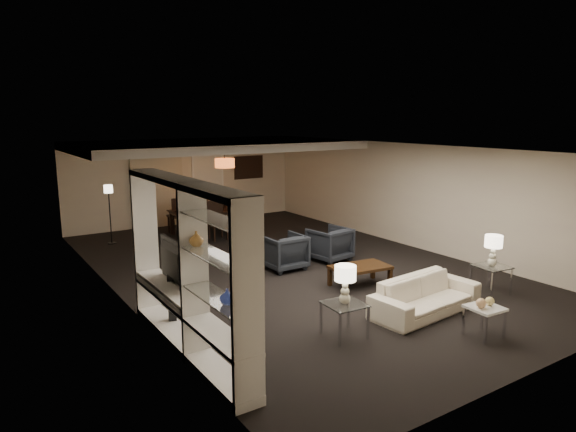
% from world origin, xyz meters
% --- Properties ---
extents(floor, '(11.00, 11.00, 0.00)m').
position_xyz_m(floor, '(0.00, 0.00, 0.00)').
color(floor, black).
rests_on(floor, ground).
extents(ceiling, '(7.00, 11.00, 0.02)m').
position_xyz_m(ceiling, '(0.00, 0.00, 2.50)').
color(ceiling, silver).
rests_on(ceiling, ground).
extents(wall_back, '(7.00, 0.02, 2.50)m').
position_xyz_m(wall_back, '(0.00, 5.50, 1.25)').
color(wall_back, beige).
rests_on(wall_back, ground).
extents(wall_front, '(7.00, 0.02, 2.50)m').
position_xyz_m(wall_front, '(0.00, -5.50, 1.25)').
color(wall_front, beige).
rests_on(wall_front, ground).
extents(wall_left, '(0.02, 11.00, 2.50)m').
position_xyz_m(wall_left, '(-3.50, 0.00, 1.25)').
color(wall_left, beige).
rests_on(wall_left, ground).
extents(wall_right, '(0.02, 11.00, 2.50)m').
position_xyz_m(wall_right, '(3.50, 0.00, 1.25)').
color(wall_right, beige).
rests_on(wall_right, ground).
extents(ceiling_soffit, '(7.00, 4.00, 0.20)m').
position_xyz_m(ceiling_soffit, '(0.00, 3.50, 2.40)').
color(ceiling_soffit, silver).
rests_on(ceiling_soffit, ceiling).
extents(curtains, '(1.50, 0.12, 2.40)m').
position_xyz_m(curtains, '(-0.90, 5.42, 1.20)').
color(curtains, beige).
rests_on(curtains, wall_back).
extents(door, '(0.90, 0.05, 2.10)m').
position_xyz_m(door, '(0.70, 5.47, 1.05)').
color(door, silver).
rests_on(door, wall_back).
extents(painting, '(0.95, 0.04, 0.65)m').
position_xyz_m(painting, '(2.10, 5.46, 1.55)').
color(painting, '#142D38').
rests_on(painting, wall_back).
extents(media_unit, '(0.38, 3.40, 2.35)m').
position_xyz_m(media_unit, '(-3.31, -2.60, 1.18)').
color(media_unit, white).
rests_on(media_unit, wall_left).
extents(pendant_light, '(0.52, 0.52, 0.24)m').
position_xyz_m(pendant_light, '(0.30, 3.50, 1.92)').
color(pendant_light, '#D8591E').
rests_on(pendant_light, ceiling_soffit).
extents(sofa, '(2.05, 0.94, 0.58)m').
position_xyz_m(sofa, '(0.45, -3.38, 0.29)').
color(sofa, beige).
rests_on(sofa, floor).
extents(coffee_table, '(1.16, 0.76, 0.39)m').
position_xyz_m(coffee_table, '(0.45, -1.78, 0.20)').
color(coffee_table, black).
rests_on(coffee_table, floor).
extents(armchair_left, '(0.79, 0.81, 0.74)m').
position_xyz_m(armchair_left, '(-0.15, -0.08, 0.37)').
color(armchair_left, black).
rests_on(armchair_left, floor).
extents(armchair_right, '(0.89, 0.91, 0.74)m').
position_xyz_m(armchair_right, '(1.05, -0.08, 0.37)').
color(armchair_right, black).
rests_on(armchair_right, floor).
extents(side_table_left, '(0.59, 0.59, 0.51)m').
position_xyz_m(side_table_left, '(-1.25, -3.38, 0.25)').
color(side_table_left, silver).
rests_on(side_table_left, floor).
extents(side_table_right, '(0.60, 0.60, 0.51)m').
position_xyz_m(side_table_right, '(2.15, -3.38, 0.25)').
color(side_table_right, white).
rests_on(side_table_right, floor).
extents(table_lamp_left, '(0.33, 0.33, 0.56)m').
position_xyz_m(table_lamp_left, '(-1.25, -3.38, 0.79)').
color(table_lamp_left, '#F0EACB').
rests_on(table_lamp_left, side_table_left).
extents(table_lamp_right, '(0.33, 0.33, 0.56)m').
position_xyz_m(table_lamp_right, '(2.15, -3.38, 0.79)').
color(table_lamp_right, beige).
rests_on(table_lamp_right, side_table_right).
extents(marble_table, '(0.49, 0.49, 0.45)m').
position_xyz_m(marble_table, '(0.45, -4.48, 0.23)').
color(marble_table, white).
rests_on(marble_table, floor).
extents(gold_gourd_a, '(0.15, 0.15, 0.15)m').
position_xyz_m(gold_gourd_a, '(0.35, -4.48, 0.53)').
color(gold_gourd_a, tan).
rests_on(gold_gourd_a, marble_table).
extents(gold_gourd_b, '(0.13, 0.13, 0.13)m').
position_xyz_m(gold_gourd_b, '(0.55, -4.48, 0.52)').
color(gold_gourd_b, '#E2CA77').
rests_on(gold_gourd_b, marble_table).
extents(television, '(1.10, 0.14, 0.63)m').
position_xyz_m(television, '(-3.28, -1.86, 1.07)').
color(television, black).
rests_on(television, media_unit).
extents(vase_blue, '(0.17, 0.17, 0.18)m').
position_xyz_m(vase_blue, '(-3.31, -3.78, 1.15)').
color(vase_blue, '#293EB5').
rests_on(vase_blue, media_unit).
extents(vase_amber, '(0.18, 0.18, 0.19)m').
position_xyz_m(vase_amber, '(-3.31, -2.96, 1.65)').
color(vase_amber, '#BA823E').
rests_on(vase_amber, media_unit).
extents(floor_speaker, '(0.15, 0.15, 1.06)m').
position_xyz_m(floor_speaker, '(-3.20, -1.69, 0.53)').
color(floor_speaker, black).
rests_on(floor_speaker, floor).
extents(dining_table, '(1.98, 1.22, 0.67)m').
position_xyz_m(dining_table, '(-0.16, 3.70, 0.33)').
color(dining_table, black).
rests_on(dining_table, floor).
extents(chair_nl, '(0.47, 0.47, 0.99)m').
position_xyz_m(chair_nl, '(-0.76, 3.05, 0.50)').
color(chair_nl, black).
rests_on(chair_nl, floor).
extents(chair_nm, '(0.48, 0.48, 0.99)m').
position_xyz_m(chair_nm, '(-0.16, 3.05, 0.50)').
color(chair_nm, black).
rests_on(chair_nm, floor).
extents(chair_nr, '(0.47, 0.47, 0.99)m').
position_xyz_m(chair_nr, '(0.44, 3.05, 0.50)').
color(chair_nr, black).
rests_on(chair_nr, floor).
extents(chair_fl, '(0.47, 0.47, 0.99)m').
position_xyz_m(chair_fl, '(-0.76, 4.35, 0.50)').
color(chair_fl, black).
rests_on(chair_fl, floor).
extents(chair_fm, '(0.51, 0.51, 0.99)m').
position_xyz_m(chair_fm, '(-0.16, 4.35, 0.50)').
color(chair_fm, black).
rests_on(chair_fm, floor).
extents(chair_fr, '(0.47, 0.47, 0.99)m').
position_xyz_m(chair_fr, '(0.44, 4.35, 0.50)').
color(chair_fr, black).
rests_on(chair_fr, floor).
extents(floor_lamp, '(0.28, 0.28, 1.48)m').
position_xyz_m(floor_lamp, '(-2.58, 4.13, 0.74)').
color(floor_lamp, black).
rests_on(floor_lamp, floor).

